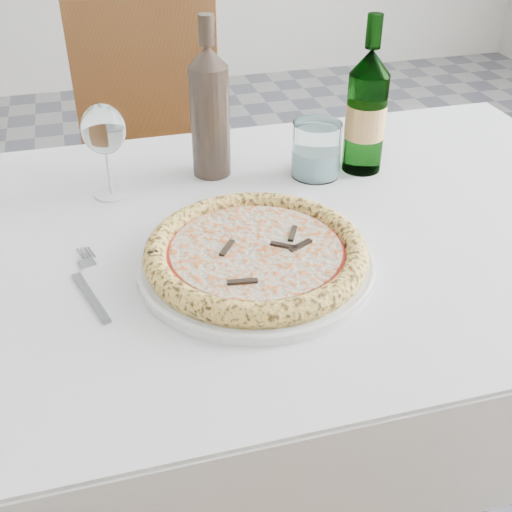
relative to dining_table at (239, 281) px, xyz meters
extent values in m
cube|color=brown|center=(0.00, 0.00, 0.07)|extent=(1.32, 0.76, 0.04)
cube|color=white|center=(0.00, 0.00, 0.09)|extent=(1.38, 0.82, 0.01)
cube|color=white|center=(0.00, 0.41, -0.02)|extent=(1.37, 0.01, 0.22)
cube|color=white|center=(0.00, -0.41, -0.02)|extent=(1.37, 0.01, 0.22)
cylinder|color=brown|center=(0.60, 0.32, -0.31)|extent=(0.06, 0.06, 0.71)
cube|color=brown|center=(-0.07, 0.70, -0.21)|extent=(0.46, 0.46, 0.04)
cube|color=brown|center=(-0.03, 0.87, 0.04)|extent=(0.38, 0.13, 0.46)
cylinder|color=brown|center=(0.13, 0.82, -0.45)|extent=(0.04, 0.04, 0.43)
cylinder|color=brown|center=(0.05, 0.50, -0.45)|extent=(0.04, 0.04, 0.43)
cylinder|color=brown|center=(-0.19, 0.90, -0.45)|extent=(0.04, 0.04, 0.43)
cylinder|color=brown|center=(-0.27, 0.58, -0.45)|extent=(0.04, 0.04, 0.43)
cylinder|color=white|center=(0.00, -0.10, 0.10)|extent=(0.34, 0.34, 0.01)
torus|color=white|center=(0.00, -0.10, 0.11)|extent=(0.34, 0.34, 0.01)
cylinder|color=#E1BE60|center=(0.00, -0.10, 0.11)|extent=(0.31, 0.31, 0.01)
torus|color=#EFBD53|center=(0.00, -0.10, 0.12)|extent=(0.32, 0.32, 0.03)
cylinder|color=red|center=(0.00, -0.10, 0.12)|extent=(0.26, 0.26, 0.00)
cylinder|color=beige|center=(0.00, -0.10, 0.12)|extent=(0.24, 0.24, 0.00)
cube|color=black|center=(0.03, -0.10, 0.13)|extent=(0.04, 0.01, 0.00)
cube|color=black|center=(0.02, -0.05, 0.13)|extent=(0.02, 0.04, 0.00)
cube|color=black|center=(-0.06, -0.06, 0.13)|extent=(0.04, 0.03, 0.00)
cube|color=black|center=(-0.03, -0.12, 0.13)|extent=(0.04, 0.03, 0.00)
cube|color=black|center=(0.02, -0.15, 0.13)|extent=(0.02, 0.04, 0.00)
cube|color=gray|center=(-0.23, -0.11, 0.10)|extent=(0.05, 0.12, 0.00)
cube|color=gray|center=(-0.23, -0.03, 0.10)|extent=(0.03, 0.02, 0.00)
cylinder|color=gray|center=(-0.24, -0.01, 0.10)|extent=(0.00, 0.03, 0.00)
cylinder|color=gray|center=(-0.23, -0.01, 0.10)|extent=(0.00, 0.03, 0.00)
cylinder|color=gray|center=(-0.23, -0.01, 0.10)|extent=(0.00, 0.03, 0.00)
cylinder|color=gray|center=(-0.22, -0.01, 0.10)|extent=(0.00, 0.03, 0.00)
cylinder|color=white|center=(-0.18, 0.18, 0.10)|extent=(0.06, 0.06, 0.00)
cylinder|color=white|center=(-0.18, 0.18, 0.14)|extent=(0.01, 0.01, 0.08)
ellipsoid|color=white|center=(-0.18, 0.18, 0.21)|extent=(0.07, 0.07, 0.08)
cylinder|color=white|center=(0.18, 0.16, 0.14)|extent=(0.09, 0.09, 0.10)
cylinder|color=silver|center=(0.18, 0.16, 0.12)|extent=(0.08, 0.08, 0.05)
cylinder|color=#316A2F|center=(0.27, 0.16, 0.18)|extent=(0.07, 0.07, 0.18)
cone|color=#316A2F|center=(0.27, 0.16, 0.29)|extent=(0.07, 0.07, 0.04)
cylinder|color=#316A2F|center=(0.27, 0.16, 0.34)|extent=(0.03, 0.03, 0.05)
cylinder|color=#DCD170|center=(0.27, 0.16, 0.19)|extent=(0.07, 0.07, 0.06)
cylinder|color=black|center=(0.01, 0.21, 0.19)|extent=(0.07, 0.07, 0.19)
cone|color=black|center=(0.01, 0.21, 0.31)|extent=(0.07, 0.07, 0.04)
cylinder|color=black|center=(0.01, 0.21, 0.35)|extent=(0.03, 0.03, 0.05)
camera|label=1|loc=(-0.20, -0.83, 0.62)|focal=45.00mm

